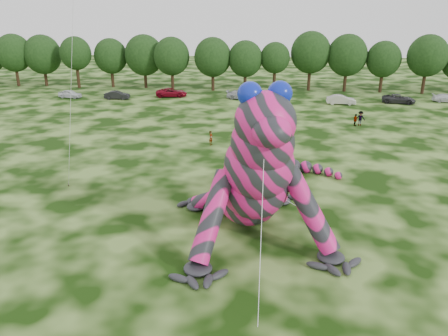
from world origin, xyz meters
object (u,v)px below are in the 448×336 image
tree_2 (43,61)px  spectator_3 (355,120)px  tree_6 (172,64)px  spectator_0 (211,138)px  car_6 (399,99)px  car_3 (241,95)px  inflatable_gecko (245,147)px  tree_4 (111,63)px  tree_13 (426,64)px  car_0 (70,94)px  car_1 (117,95)px  tree_8 (245,66)px  tree_5 (144,61)px  car_2 (172,92)px  tree_1 (15,60)px  spectator_2 (360,118)px  car_5 (341,100)px  car_7 (447,98)px  spectator_1 (249,137)px  tree_12 (383,67)px  tree_7 (213,64)px  tree_10 (310,61)px  car_4 (269,98)px  tree_9 (275,67)px  tree_3 (77,62)px

tree_2 → spectator_3: tree_2 is taller
tree_6 → spectator_0: tree_6 is taller
tree_2 → car_6: size_ratio=1.90×
car_3 → inflatable_gecko: bearing=-171.2°
inflatable_gecko → tree_6: 53.83m
tree_4 → tree_13: (56.77, -1.59, 0.54)m
car_0 → car_1: bearing=-84.0°
tree_8 → car_0: (-28.87, -9.77, -3.80)m
car_1 → tree_4: bearing=20.1°
tree_2 → tree_5: bearing=-0.9°
tree_13 → tree_4: bearing=178.4°
tree_2 → tree_4: tree_2 is taller
car_2 → tree_4: bearing=48.9°
tree_1 → tree_13: size_ratio=0.97×
car_1 → inflatable_gecko: bearing=-152.7°
spectator_2 → tree_1: bearing=159.3°
inflatable_gecko → tree_5: 57.36m
tree_1 → spectator_0: 55.37m
car_0 → car_1: (8.26, -0.38, 0.01)m
car_3 → spectator_2: (16.22, -16.18, 0.24)m
tree_1 → car_6: 69.83m
car_5 → car_7: 17.56m
tree_8 → tree_13: tree_13 is taller
tree_5 → spectator_1: size_ratio=5.69×
tree_6 → car_0: tree_6 is taller
car_5 → spectator_0: (-17.48, -23.69, 0.05)m
tree_8 → tree_12: bearing=1.8°
tree_2 → car_5: tree_2 is taller
tree_7 → tree_10: tree_10 is taller
tree_7 → tree_10: 17.58m
car_0 → car_4: car_4 is taller
tree_9 → tree_3: bearing=-179.6°
tree_3 → tree_13: tree_13 is taller
car_7 → tree_6: bearing=85.0°
tree_4 → tree_13: bearing=-1.6°
tree_5 → tree_3: bearing=-173.8°
tree_4 → tree_5: (6.52, -0.28, 0.37)m
tree_3 → tree_5: 12.67m
tree_13 → car_1: size_ratio=2.47×
car_4 → spectator_3: spectator_3 is taller
car_5 → spectator_3: 13.67m
car_2 → car_3: car_2 is taller
car_2 → spectator_0: spectator_0 is taller
tree_3 → tree_13: bearing=0.1°
tree_2 → spectator_1: bearing=-40.9°
tree_13 → tree_12: bearing=175.1°
tree_5 → tree_7: size_ratio=1.03×
tree_8 → tree_4: bearing=176.1°
tree_13 → spectator_3: bearing=-123.1°
tree_8 → car_1: (-20.62, -10.14, -3.79)m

